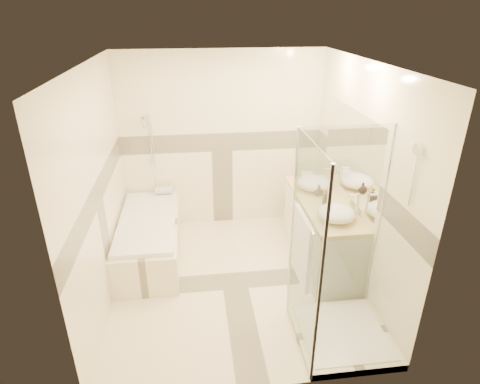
{
  "coord_description": "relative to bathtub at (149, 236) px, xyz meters",
  "views": [
    {
      "loc": [
        -0.42,
        -3.88,
        2.98
      ],
      "look_at": [
        0.1,
        0.25,
        1.05
      ],
      "focal_mm": 30.0,
      "sensor_mm": 36.0,
      "label": 1
    }
  ],
  "objects": [
    {
      "name": "room",
      "position": [
        1.08,
        -0.64,
        0.95
      ],
      "size": [
        2.82,
        3.02,
        2.52
      ],
      "color": "#F4E9C2",
      "rests_on": "ground"
    },
    {
      "name": "bathtub",
      "position": [
        0.0,
        0.0,
        0.0
      ],
      "size": [
        0.75,
        1.7,
        0.56
      ],
      "color": "#F9EEC7",
      "rests_on": "ground"
    },
    {
      "name": "vanity",
      "position": [
        2.15,
        -0.35,
        0.12
      ],
      "size": [
        0.58,
        1.62,
        0.85
      ],
      "color": "white",
      "rests_on": "ground"
    },
    {
      "name": "shower_enclosure",
      "position": [
        1.86,
        -1.62,
        0.2
      ],
      "size": [
        0.96,
        0.93,
        2.04
      ],
      "color": "#F9EEC7",
      "rests_on": "ground"
    },
    {
      "name": "vessel_sink_near",
      "position": [
        2.13,
        -0.0,
        0.63
      ],
      "size": [
        0.42,
        0.42,
        0.17
      ],
      "primitive_type": "ellipsoid",
      "color": "white",
      "rests_on": "vanity"
    },
    {
      "name": "vessel_sink_far",
      "position": [
        2.13,
        -0.83,
        0.63
      ],
      "size": [
        0.42,
        0.42,
        0.17
      ],
      "primitive_type": "ellipsoid",
      "color": "white",
      "rests_on": "vanity"
    },
    {
      "name": "faucet_near",
      "position": [
        2.35,
        -0.0,
        0.71
      ],
      "size": [
        0.12,
        0.03,
        0.3
      ],
      "color": "silver",
      "rests_on": "vanity"
    },
    {
      "name": "faucet_far",
      "position": [
        2.34,
        -0.83,
        0.72
      ],
      "size": [
        0.13,
        0.03,
        0.31
      ],
      "color": "silver",
      "rests_on": "vanity"
    },
    {
      "name": "amenity_bottle_a",
      "position": [
        2.13,
        -0.48,
        0.64
      ],
      "size": [
        0.1,
        0.11,
        0.19
      ],
      "primitive_type": "imported",
      "rotation": [
        0.0,
        0.0,
        -0.28
      ],
      "color": "black",
      "rests_on": "vanity"
    },
    {
      "name": "amenity_bottle_b",
      "position": [
        2.13,
        -0.2,
        0.62
      ],
      "size": [
        0.13,
        0.13,
        0.15
      ],
      "primitive_type": "imported",
      "rotation": [
        0.0,
        0.0,
        0.12
      ],
      "color": "black",
      "rests_on": "vanity"
    },
    {
      "name": "folded_towels",
      "position": [
        2.13,
        0.29,
        0.58
      ],
      "size": [
        0.18,
        0.27,
        0.08
      ],
      "primitive_type": "cube",
      "rotation": [
        0.0,
        0.0,
        -0.13
      ],
      "color": "silver",
      "rests_on": "vanity"
    },
    {
      "name": "rolled_towel",
      "position": [
        0.18,
        0.72,
        0.31
      ],
      "size": [
        0.24,
        0.11,
        0.11
      ],
      "primitive_type": "cylinder",
      "rotation": [
        0.0,
        1.57,
        0.0
      ],
      "color": "silver",
      "rests_on": "bathtub"
    }
  ]
}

